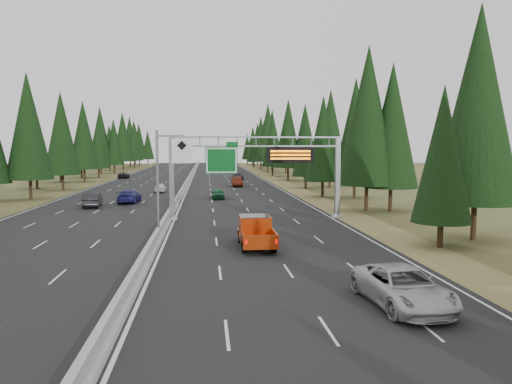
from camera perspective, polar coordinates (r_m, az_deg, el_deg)
road at (r=92.39m, az=-7.92°, el=0.86°), size 32.00×260.00×0.08m
shoulder_right at (r=93.42m, az=3.06°, el=0.94°), size 3.60×260.00×0.06m
shoulder_left at (r=94.76m, az=-18.74°, el=0.73°), size 3.60×260.00×0.06m
median_barrier at (r=92.37m, az=-7.92°, el=1.09°), size 0.70×260.00×0.85m
sign_gantry at (r=47.29m, az=0.79°, el=3.22°), size 16.75×0.98×7.80m
hov_sign_pole at (r=37.22m, az=-10.30°, el=1.78°), size 2.80×0.50×8.00m
tree_row_right at (r=89.45m, az=6.40°, el=6.65°), size 11.47×241.78×18.81m
tree_row_left at (r=86.77m, az=-22.94°, el=6.42°), size 11.53×239.60×18.66m
silver_minivan at (r=22.52m, az=16.43°, el=-10.37°), size 3.23×6.16×1.66m
red_pickup at (r=34.42m, az=-0.06°, el=-4.31°), size 2.22×6.20×2.02m
car_ahead_green at (r=65.87m, az=-4.37°, el=-0.19°), size 1.71×4.01×1.35m
car_ahead_dkred at (r=86.39m, az=-2.23°, el=1.18°), size 1.87×4.99×1.63m
car_ahead_dkgrey at (r=105.76m, az=-2.06°, el=1.85°), size 2.31×5.10×1.45m
car_ahead_white at (r=134.92m, az=-5.19°, el=2.58°), size 2.92×5.88×1.60m
car_ahead_far at (r=136.67m, az=-4.54°, el=2.61°), size 2.02×4.74×1.60m
car_onc_near at (r=59.60m, az=-18.18°, el=-0.85°), size 2.19×5.10×1.63m
car_onc_blue at (r=63.03m, az=-14.27°, el=-0.46°), size 2.48×5.59×1.59m
car_onc_white at (r=76.47m, az=-10.87°, el=0.49°), size 1.71×4.12×1.40m
car_onc_far at (r=113.60m, az=-14.87°, el=1.90°), size 2.70×5.21×1.40m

